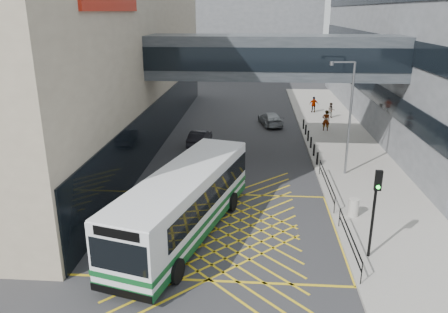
% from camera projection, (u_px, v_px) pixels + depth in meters
% --- Properties ---
extents(ground, '(120.00, 120.00, 0.00)m').
position_uv_depth(ground, '(218.00, 229.00, 22.32)').
color(ground, '#333335').
extents(building_whsmith, '(24.17, 42.00, 16.00)m').
position_uv_depth(building_whsmith, '(19.00, 44.00, 36.18)').
color(building_whsmith, tan).
rests_on(building_whsmith, ground).
extents(building_far, '(28.00, 16.00, 18.00)m').
position_uv_depth(building_far, '(236.00, 21.00, 76.36)').
color(building_far, slate).
rests_on(building_far, ground).
extents(skybridge, '(20.00, 4.10, 3.00)m').
position_uv_depth(skybridge, '(274.00, 57.00, 31.08)').
color(skybridge, '#363B40').
rests_on(skybridge, ground).
extents(pavement, '(6.00, 54.00, 0.16)m').
position_uv_depth(pavement, '(343.00, 146.00, 35.85)').
color(pavement, '#9E9990').
rests_on(pavement, ground).
extents(box_junction, '(12.00, 9.00, 0.01)m').
position_uv_depth(box_junction, '(218.00, 229.00, 22.32)').
color(box_junction, gold).
rests_on(box_junction, ground).
extents(bus, '(5.69, 12.07, 3.30)m').
position_uv_depth(bus, '(185.00, 201.00, 21.37)').
color(bus, white).
rests_on(bus, ground).
extents(car_white, '(2.49, 4.89, 1.49)m').
position_uv_depth(car_white, '(136.00, 228.00, 20.87)').
color(car_white, '#BDBDBF').
rests_on(car_white, ground).
extents(car_dark, '(2.01, 4.20, 1.27)m').
position_uv_depth(car_dark, '(200.00, 138.00, 36.14)').
color(car_dark, black).
rests_on(car_dark, ground).
extents(car_silver, '(2.71, 4.62, 1.35)m').
position_uv_depth(car_silver, '(271.00, 118.00, 42.50)').
color(car_silver, '#919599').
rests_on(car_silver, ground).
extents(traffic_light, '(0.30, 0.49, 4.18)m').
position_uv_depth(traffic_light, '(375.00, 202.00, 18.63)').
color(traffic_light, black).
rests_on(traffic_light, pavement).
extents(street_lamp, '(1.70, 0.47, 7.47)m').
position_uv_depth(street_lamp, '(348.00, 112.00, 28.20)').
color(street_lamp, slate).
rests_on(street_lamp, pavement).
extents(litter_bin, '(0.56, 0.56, 0.97)m').
position_uv_depth(litter_bin, '(353.00, 207.00, 23.30)').
color(litter_bin, '#ADA89E').
rests_on(litter_bin, pavement).
extents(kerb_railings, '(0.05, 12.54, 1.00)m').
position_uv_depth(kerb_railings, '(336.00, 203.00, 23.29)').
color(kerb_railings, black).
rests_on(kerb_railings, pavement).
extents(bollards, '(0.14, 10.14, 0.90)m').
position_uv_depth(bollards, '(310.00, 139.00, 35.88)').
color(bollards, black).
rests_on(bollards, pavement).
extents(pedestrian_a, '(0.78, 0.58, 1.90)m').
position_uv_depth(pedestrian_a, '(326.00, 120.00, 39.86)').
color(pedestrian_a, gray).
rests_on(pedestrian_a, pavement).
extents(pedestrian_b, '(0.77, 0.45, 1.56)m').
position_uv_depth(pedestrian_b, '(331.00, 111.00, 44.62)').
color(pedestrian_b, gray).
rests_on(pedestrian_b, pavement).
extents(pedestrian_c, '(1.03, 0.53, 1.70)m').
position_uv_depth(pedestrian_c, '(314.00, 105.00, 47.11)').
color(pedestrian_c, gray).
rests_on(pedestrian_c, pavement).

